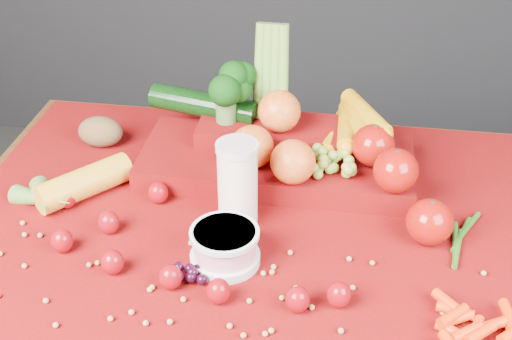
# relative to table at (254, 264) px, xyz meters

# --- Properties ---
(table) EXTENTS (1.10, 0.80, 0.75)m
(table) POSITION_rel_table_xyz_m (0.00, 0.00, 0.00)
(table) COLOR #361B0C
(table) RESTS_ON ground
(red_cloth) EXTENTS (1.05, 0.75, 0.01)m
(red_cloth) POSITION_rel_table_xyz_m (0.00, 0.00, 0.10)
(red_cloth) COLOR #680A03
(red_cloth) RESTS_ON table
(milk_glass) EXTENTS (0.07, 0.07, 0.16)m
(milk_glass) POSITION_rel_table_xyz_m (-0.03, -0.01, 0.19)
(milk_glass) COLOR white
(milk_glass) RESTS_ON red_cloth
(yogurt_bowl) EXTENTS (0.11, 0.11, 0.06)m
(yogurt_bowl) POSITION_rel_table_xyz_m (-0.03, -0.13, 0.14)
(yogurt_bowl) COLOR silver
(yogurt_bowl) RESTS_ON red_cloth
(strawberry_scatter) EXTENTS (0.54, 0.28, 0.05)m
(strawberry_scatter) POSITION_rel_table_xyz_m (-0.12, -0.14, 0.13)
(strawberry_scatter) COLOR #920110
(strawberry_scatter) RESTS_ON red_cloth
(dark_grape_cluster) EXTENTS (0.06, 0.05, 0.03)m
(dark_grape_cluster) POSITION_rel_table_xyz_m (-0.07, -0.18, 0.12)
(dark_grape_cluster) COLOR black
(dark_grape_cluster) RESTS_ON red_cloth
(soybean_scatter) EXTENTS (0.84, 0.24, 0.01)m
(soybean_scatter) POSITION_rel_table_xyz_m (0.00, -0.20, 0.11)
(soybean_scatter) COLOR #AD874A
(soybean_scatter) RESTS_ON red_cloth
(corn_ear) EXTENTS (0.27, 0.26, 0.06)m
(corn_ear) POSITION_rel_table_xyz_m (-0.36, -0.01, 0.13)
(corn_ear) COLOR gold
(corn_ear) RESTS_ON red_cloth
(potato) EXTENTS (0.09, 0.07, 0.06)m
(potato) POSITION_rel_table_xyz_m (-0.35, 0.20, 0.14)
(potato) COLOR brown
(potato) RESTS_ON red_cloth
(baby_carrot_pile) EXTENTS (0.17, 0.17, 0.03)m
(baby_carrot_pile) POSITION_rel_table_xyz_m (0.37, -0.24, 0.12)
(baby_carrot_pile) COLOR red
(baby_carrot_pile) RESTS_ON red_cloth
(green_bean_pile) EXTENTS (0.14, 0.12, 0.01)m
(green_bean_pile) POSITION_rel_table_xyz_m (0.36, -0.01, 0.11)
(green_bean_pile) COLOR #275B14
(green_bean_pile) RESTS_ON red_cloth
(produce_mound) EXTENTS (0.60, 0.36, 0.27)m
(produce_mound) POSITION_rel_table_xyz_m (0.04, 0.15, 0.17)
(produce_mound) COLOR #680A03
(produce_mound) RESTS_ON red_cloth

